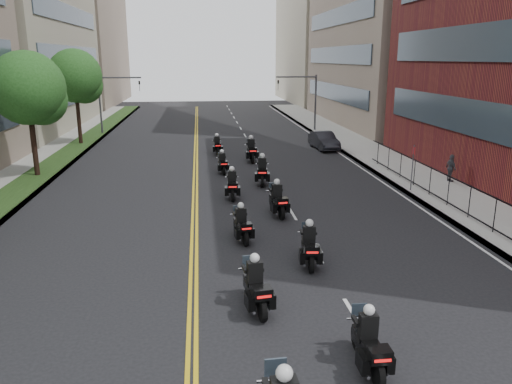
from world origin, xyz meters
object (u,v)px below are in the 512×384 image
motorcycle_1 (369,345)px  motorcycle_7 (262,172)px  motorcycle_3 (309,247)px  parked_sedan (324,140)px  motorcycle_4 (242,226)px  motorcycle_5 (278,201)px  motorcycle_9 (251,151)px  pedestrian_c (451,168)px  motorcycle_6 (232,186)px  motorcycle_10 (217,146)px  motorcycle_8 (222,164)px  motorcycle_2 (256,288)px

motorcycle_1 → motorcycle_7: (-0.26, 18.25, 0.08)m
motorcycle_3 → parked_sedan: (6.26, 23.06, 0.04)m
motorcycle_4 → motorcycle_5: bearing=50.4°
motorcycle_9 → pedestrian_c: bearing=-36.4°
motorcycle_4 → motorcycle_9: bearing=74.7°
motorcycle_6 → parked_sedan: motorcycle_6 is taller
parked_sedan → motorcycle_5: bearing=-115.2°
motorcycle_4 → motorcycle_10: (-0.29, 19.06, 0.01)m
motorcycle_3 → motorcycle_6: bearing=109.0°
motorcycle_10 → pedestrian_c: size_ratio=1.34×
motorcycle_3 → pedestrian_c: size_ratio=1.41×
motorcycle_1 → parked_sedan: bearing=78.1°
motorcycle_3 → motorcycle_8: size_ratio=1.09×
motorcycle_1 → motorcycle_6: motorcycle_6 is taller
motorcycle_5 → motorcycle_10: 16.03m
motorcycle_4 → pedestrian_c: (13.01, 8.03, 0.33)m
motorcycle_1 → motorcycle_6: 15.58m
motorcycle_5 → motorcycle_10: motorcycle_5 is taller
motorcycle_8 → motorcycle_5: bearing=-81.5°
motorcycle_6 → motorcycle_9: size_ratio=0.90×
motorcycle_5 → motorcycle_6: bearing=114.9°
motorcycle_5 → motorcycle_6: size_ratio=1.02×
pedestrian_c → motorcycle_1: bearing=144.4°
motorcycle_2 → motorcycle_4: (0.07, 5.80, -0.05)m
motorcycle_2 → motorcycle_5: motorcycle_5 is taller
motorcycle_3 → pedestrian_c: (10.82, 10.78, 0.30)m
motorcycle_2 → motorcycle_10: bearing=82.7°
motorcycle_8 → motorcycle_10: bearing=86.1°
parked_sedan → motorcycle_2: bearing=-112.5°
motorcycle_1 → motorcycle_10: size_ratio=1.01×
motorcycle_3 → parked_sedan: size_ratio=0.53×
motorcycle_3 → motorcycle_5: motorcycle_5 is taller
motorcycle_3 → motorcycle_10: motorcycle_3 is taller
motorcycle_3 → motorcycle_10: bearing=102.2°
motorcycle_2 → motorcycle_6: motorcycle_2 is taller
motorcycle_1 → motorcycle_6: (-2.22, 15.43, 0.03)m
motorcycle_7 → motorcycle_10: bearing=109.7°
motorcycle_1 → parked_sedan: size_ratio=0.52×
motorcycle_10 → parked_sedan: motorcycle_10 is taller
motorcycle_5 → parked_sedan: bearing=63.1°
motorcycle_6 → motorcycle_10: size_ratio=1.06×
motorcycle_4 → parked_sedan: size_ratio=0.50×
motorcycle_6 → motorcycle_10: 12.67m
motorcycle_2 → motorcycle_9: bearing=76.6°
motorcycle_9 → parked_sedan: motorcycle_9 is taller
motorcycle_8 → motorcycle_10: 6.69m
motorcycle_1 → parked_sedan: (6.20, 29.35, 0.06)m
motorcycle_3 → motorcycle_10: (-2.48, 21.81, -0.03)m
motorcycle_9 → motorcycle_1: bearing=-90.1°
motorcycle_10 → parked_sedan: 8.83m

